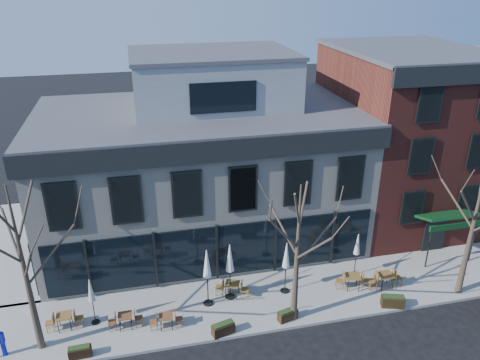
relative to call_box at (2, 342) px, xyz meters
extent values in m
plane|color=black|center=(9.96, 3.36, -0.84)|extent=(120.00, 120.00, 0.00)
cube|color=gray|center=(13.21, 1.21, -0.76)|extent=(33.50, 4.70, 0.15)
cube|color=gray|center=(-1.29, 9.36, -0.76)|extent=(4.50, 12.00, 0.15)
cube|color=beige|center=(9.96, 8.36, 3.16)|extent=(18.00, 10.00, 8.00)
cube|color=#47474C|center=(9.96, 8.36, 7.21)|extent=(18.30, 10.30, 0.30)
cube|color=black|center=(9.96, 3.24, 6.71)|extent=(18.30, 0.25, 1.10)
cube|color=black|center=(0.84, 8.36, 6.71)|extent=(0.25, 10.30, 1.10)
cube|color=black|center=(9.96, 3.30, 1.06)|extent=(17.20, 0.12, 3.00)
cube|color=black|center=(0.90, 7.36, 1.06)|extent=(0.12, 7.50, 3.00)
cube|color=gray|center=(10.96, 9.36, 8.76)|extent=(9.00, 6.50, 3.00)
cube|color=maroon|center=(22.96, 8.36, 4.66)|extent=(8.00, 10.00, 11.00)
cube|color=#47474C|center=(22.96, 8.36, 10.21)|extent=(8.20, 10.20, 0.25)
cube|color=black|center=(22.96, 3.24, 9.76)|extent=(8.20, 0.25, 1.00)
cube|color=#0B3414|center=(22.96, 2.51, 2.06)|extent=(3.20, 1.66, 0.67)
cube|color=black|center=(22.96, 3.31, 0.41)|extent=(1.40, 0.10, 2.50)
cone|color=#382B21|center=(1.46, 0.16, 3.27)|extent=(0.34, 0.34, 7.92)
cylinder|color=#382B21|center=(2.53, 0.35, 3.84)|extent=(2.23, 0.50, 2.48)
cylinder|color=#382B21|center=(1.01, 1.13, 4.30)|extent=(1.03, 2.05, 2.14)
cylinder|color=#382B21|center=(1.91, -0.80, 4.21)|extent=(1.03, 2.04, 2.28)
cone|color=#382B21|center=(12.96, -0.54, 2.83)|extent=(0.34, 0.34, 7.04)
cylinder|color=#382B21|center=(13.91, -0.37, 3.34)|extent=(2.00, 0.46, 2.21)
cylinder|color=#382B21|center=(12.56, 0.32, 3.75)|extent=(0.93, 1.84, 1.91)
cylinder|color=#382B21|center=(12.21, -0.81, 4.20)|extent=(1.61, 0.68, 1.97)
cylinder|color=#382B21|center=(13.36, -1.40, 3.67)|extent=(0.93, 1.83, 2.03)
cone|color=#382B21|center=(21.96, -0.54, 3.05)|extent=(0.34, 0.34, 7.48)
cylinder|color=#382B21|center=(21.54, 0.37, 4.02)|extent=(0.98, 1.94, 2.03)
cylinder|color=#382B21|center=(21.17, -0.83, 4.51)|extent=(1.71, 0.71, 2.09)
cylinder|color=#0C13A3|center=(0.00, 0.00, -0.34)|extent=(0.20, 0.20, 0.70)
cube|color=#0C13A3|center=(0.00, 0.00, 0.26)|extent=(0.26, 0.24, 0.50)
cone|color=#0C13A3|center=(0.00, 0.00, 0.55)|extent=(0.26, 0.26, 0.12)
cube|color=brown|center=(2.39, 1.16, 0.02)|extent=(0.70, 0.70, 0.04)
cylinder|color=black|center=(2.12, 0.88, -0.34)|extent=(0.04, 0.04, 0.70)
cylinder|color=black|center=(2.67, 0.89, -0.34)|extent=(0.04, 0.04, 0.70)
cylinder|color=black|center=(2.11, 1.43, -0.34)|extent=(0.04, 0.04, 0.70)
cylinder|color=black|center=(2.65, 1.44, -0.34)|extent=(0.04, 0.04, 0.70)
cube|color=brown|center=(5.13, 0.59, -0.02)|extent=(0.65, 0.65, 0.04)
cylinder|color=black|center=(4.87, 0.33, -0.36)|extent=(0.04, 0.04, 0.66)
cylinder|color=black|center=(5.39, 0.33, -0.36)|extent=(0.04, 0.04, 0.66)
cylinder|color=black|center=(4.87, 0.85, -0.36)|extent=(0.04, 0.04, 0.66)
cylinder|color=black|center=(5.39, 0.85, -0.36)|extent=(0.04, 0.04, 0.66)
cube|color=brown|center=(6.98, 0.15, -0.03)|extent=(0.66, 0.66, 0.04)
cylinder|color=black|center=(6.71, -0.09, -0.37)|extent=(0.04, 0.04, 0.65)
cylinder|color=black|center=(7.21, -0.12, -0.37)|extent=(0.04, 0.04, 0.65)
cylinder|color=black|center=(6.74, 0.41, -0.37)|extent=(0.04, 0.04, 0.65)
cylinder|color=black|center=(7.24, 0.38, -0.37)|extent=(0.04, 0.04, 0.65)
cube|color=brown|center=(10.45, 1.74, 0.05)|extent=(0.93, 0.93, 0.04)
cylinder|color=black|center=(10.08, 1.59, -0.32)|extent=(0.04, 0.04, 0.73)
cylinder|color=black|center=(10.60, 1.37, -0.32)|extent=(0.04, 0.04, 0.73)
cylinder|color=black|center=(10.30, 2.11, -0.32)|extent=(0.04, 0.04, 0.73)
cylinder|color=black|center=(10.82, 1.89, -0.32)|extent=(0.04, 0.04, 0.73)
cube|color=brown|center=(16.71, 0.95, 0.07)|extent=(0.88, 0.88, 0.04)
cylinder|color=black|center=(16.35, 0.74, -0.32)|extent=(0.04, 0.04, 0.75)
cylinder|color=black|center=(16.92, 0.60, -0.32)|extent=(0.04, 0.04, 0.75)
cylinder|color=black|center=(16.49, 1.30, -0.32)|extent=(0.04, 0.04, 0.75)
cylinder|color=black|center=(17.06, 1.16, -0.32)|extent=(0.04, 0.04, 0.75)
cube|color=brown|center=(18.39, 0.65, 0.09)|extent=(0.77, 0.77, 0.04)
cylinder|color=black|center=(18.08, 0.36, -0.30)|extent=(0.04, 0.04, 0.77)
cylinder|color=black|center=(18.68, 0.34, -0.30)|extent=(0.04, 0.04, 0.77)
cylinder|color=black|center=(18.10, 0.96, -0.30)|extent=(0.04, 0.04, 0.77)
cylinder|color=black|center=(18.70, 0.94, -0.30)|extent=(0.04, 0.04, 0.77)
cylinder|color=black|center=(3.72, 1.23, -0.66)|extent=(0.40, 0.40, 0.05)
cylinder|color=black|center=(3.72, 1.23, 0.30)|extent=(0.04, 0.04, 1.98)
cone|color=beige|center=(3.72, 1.23, 1.20)|extent=(0.32, 0.32, 1.17)
cylinder|color=black|center=(9.14, 1.39, -0.66)|extent=(0.50, 0.50, 0.07)
cylinder|color=black|center=(9.14, 1.39, 0.57)|extent=(0.06, 0.06, 2.52)
cone|color=silver|center=(9.14, 1.39, 1.71)|extent=(0.41, 0.41, 1.49)
cylinder|color=black|center=(10.32, 1.65, -0.66)|extent=(0.50, 0.50, 0.07)
cylinder|color=black|center=(10.32, 1.65, 0.56)|extent=(0.06, 0.06, 2.50)
cone|color=silver|center=(10.32, 1.65, 1.70)|extent=(0.41, 0.41, 1.48)
cylinder|color=black|center=(13.18, 1.48, -0.66)|extent=(0.47, 0.47, 0.06)
cylinder|color=black|center=(13.18, 1.48, 0.48)|extent=(0.05, 0.05, 2.33)
cone|color=silver|center=(13.18, 1.48, 1.54)|extent=(0.38, 0.38, 1.38)
cylinder|color=black|center=(17.34, 2.04, -0.66)|extent=(0.41, 0.41, 0.06)
cylinder|color=black|center=(17.34, 2.04, 0.33)|extent=(0.05, 0.05, 2.04)
cone|color=beige|center=(17.34, 2.04, 1.26)|extent=(0.33, 0.33, 1.21)
cube|color=black|center=(3.20, -0.84, -0.45)|extent=(0.97, 0.42, 0.48)
cube|color=#1E3314|center=(3.20, -0.84, -0.19)|extent=(0.87, 0.34, 0.08)
cube|color=black|center=(9.47, -0.84, -0.43)|extent=(1.12, 0.67, 0.52)
cube|color=#1E3314|center=(9.47, -0.84, -0.15)|extent=(1.00, 0.57, 0.08)
cube|color=black|center=(12.65, -0.58, -0.45)|extent=(1.04, 0.64, 0.49)
cube|color=#1E3314|center=(12.65, -0.58, -0.18)|extent=(0.93, 0.54, 0.08)
cube|color=black|center=(18.02, -0.84, -0.41)|extent=(1.19, 0.75, 0.56)
cube|color=#1E3314|center=(18.02, -0.84, -0.11)|extent=(1.06, 0.64, 0.09)
camera|label=1|loc=(6.48, -17.29, 14.54)|focal=35.00mm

